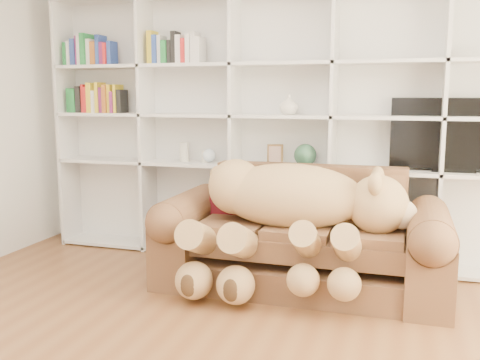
% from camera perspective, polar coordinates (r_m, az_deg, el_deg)
% --- Properties ---
extents(wall_back, '(5.00, 0.02, 2.70)m').
position_cam_1_polar(wall_back, '(4.92, 5.11, 7.46)').
color(wall_back, white).
rests_on(wall_back, floor).
extents(bookshelf, '(4.43, 0.35, 2.40)m').
position_cam_1_polar(bookshelf, '(4.84, 1.96, 6.94)').
color(bookshelf, white).
rests_on(bookshelf, floor).
extents(sofa, '(2.18, 0.94, 0.92)m').
position_cam_1_polar(sofa, '(4.21, 6.58, -6.68)').
color(sofa, brown).
rests_on(sofa, floor).
extents(teddy_bear, '(1.65, 0.90, 0.96)m').
position_cam_1_polar(teddy_bear, '(3.97, 5.22, -3.22)').
color(teddy_bear, tan).
rests_on(teddy_bear, sofa).
extents(throw_pillow, '(0.36, 0.20, 0.37)m').
position_cam_1_polar(throw_pillow, '(4.43, -0.82, -1.88)').
color(throw_pillow, '#590F13').
rests_on(throw_pillow, sofa).
extents(tv, '(1.01, 0.18, 0.60)m').
position_cam_1_polar(tv, '(4.69, 21.95, 4.43)').
color(tv, black).
rests_on(tv, bookshelf).
extents(picture_frame, '(0.14, 0.07, 0.18)m').
position_cam_1_polar(picture_frame, '(4.77, 3.77, 2.76)').
color(picture_frame, '#543B1D').
rests_on(picture_frame, bookshelf).
extents(green_vase, '(0.20, 0.20, 0.20)m').
position_cam_1_polar(green_vase, '(4.71, 6.97, 2.65)').
color(green_vase, '#2D573D').
rests_on(green_vase, bookshelf).
extents(figurine_tall, '(0.11, 0.11, 0.18)m').
position_cam_1_polar(figurine_tall, '(5.04, -5.96, 3.00)').
color(figurine_tall, beige).
rests_on(figurine_tall, bookshelf).
extents(figurine_short, '(0.07, 0.07, 0.11)m').
position_cam_1_polar(figurine_short, '(4.97, -3.76, 2.51)').
color(figurine_short, beige).
rests_on(figurine_short, bookshelf).
extents(snow_globe, '(0.12, 0.12, 0.12)m').
position_cam_1_polar(snow_globe, '(4.95, -3.31, 2.65)').
color(snow_globe, silver).
rests_on(snow_globe, bookshelf).
extents(shelf_vase, '(0.22, 0.22, 0.17)m').
position_cam_1_polar(shelf_vase, '(4.72, 5.22, 8.01)').
color(shelf_vase, silver).
rests_on(shelf_vase, bookshelf).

